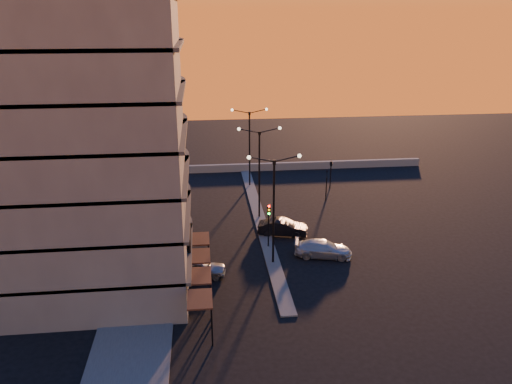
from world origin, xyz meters
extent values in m
plane|color=black|center=(0.00, 0.00, 0.00)|extent=(120.00, 120.00, 0.00)
cube|color=#50504E|center=(-10.50, 4.00, 0.06)|extent=(5.00, 40.00, 0.12)
cube|color=#50504E|center=(0.00, 10.00, 0.06)|extent=(1.20, 36.00, 0.12)
cube|color=gray|center=(2.00, 26.00, 0.50)|extent=(44.00, 0.50, 1.00)
cylinder|color=#69635C|center=(-14.00, 2.00, 12.50)|extent=(14.00, 14.00, 25.00)
cube|color=#69635C|center=(-14.00, -3.00, 12.50)|extent=(14.00, 10.00, 25.00)
cylinder|color=black|center=(-14.00, 2.00, 1.60)|extent=(14.16, 14.16, 2.40)
cube|color=black|center=(-6.80, -2.00, 3.60)|extent=(0.15, 3.20, 1.20)
cylinder|color=black|center=(0.00, 0.00, 4.50)|extent=(0.18, 0.18, 9.00)
cube|color=black|center=(0.00, 0.00, 8.90)|extent=(0.25, 0.25, 0.35)
sphere|color=#FFE5B2|center=(-2.00, 0.00, 9.35)|extent=(0.32, 0.32, 0.32)
sphere|color=#FFE5B2|center=(2.00, 0.00, 9.35)|extent=(0.32, 0.32, 0.32)
cylinder|color=black|center=(0.00, 10.00, 4.50)|extent=(0.18, 0.18, 9.00)
cube|color=black|center=(0.00, 10.00, 8.90)|extent=(0.25, 0.25, 0.35)
sphere|color=#FFE5B2|center=(-2.00, 10.00, 9.35)|extent=(0.32, 0.32, 0.32)
sphere|color=#FFE5B2|center=(2.00, 10.00, 9.35)|extent=(0.32, 0.32, 0.32)
cylinder|color=black|center=(0.00, 20.00, 4.50)|extent=(0.18, 0.18, 9.00)
cube|color=black|center=(0.00, 20.00, 8.90)|extent=(0.25, 0.25, 0.35)
sphere|color=#FFE5B2|center=(-2.00, 20.00, 9.35)|extent=(0.32, 0.32, 0.32)
sphere|color=#FFE5B2|center=(2.00, 20.00, 9.35)|extent=(0.32, 0.32, 0.32)
cylinder|color=black|center=(0.00, 3.00, 1.60)|extent=(0.12, 0.12, 3.20)
cube|color=black|center=(0.00, 2.82, 3.75)|extent=(0.28, 0.16, 1.00)
sphere|color=#FF0C05|center=(0.00, 2.72, 4.10)|extent=(0.20, 0.20, 0.20)
sphere|color=orange|center=(0.00, 2.72, 3.75)|extent=(0.20, 0.20, 0.20)
sphere|color=#0CFF26|center=(0.00, 2.72, 3.40)|extent=(0.20, 0.20, 0.20)
cylinder|color=black|center=(8.00, 14.00, 1.40)|extent=(0.12, 0.12, 2.80)
imported|color=black|center=(8.00, 14.00, 3.20)|extent=(0.13, 0.16, 0.80)
cylinder|color=black|center=(9.50, 18.00, 1.40)|extent=(0.12, 0.12, 2.80)
imported|color=black|center=(9.50, 18.00, 3.20)|extent=(0.42, 1.99, 0.80)
imported|color=#94979A|center=(-6.26, -1.56, 0.75)|extent=(4.51, 2.08, 1.50)
imported|color=black|center=(1.72, 5.52, 0.77)|extent=(4.91, 2.65, 1.54)
imported|color=#B0B5B9|center=(4.50, 0.76, 0.72)|extent=(5.27, 3.06, 1.43)
camera|label=1|loc=(-5.57, -37.23, 20.05)|focal=35.00mm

